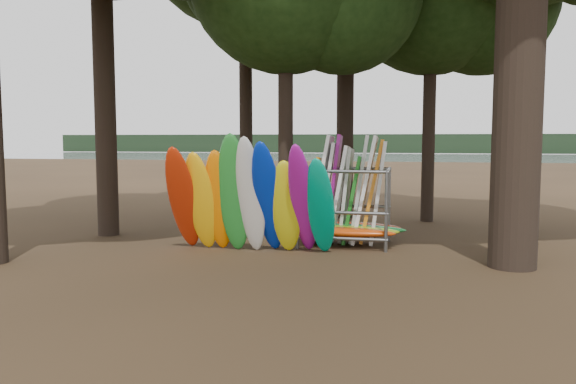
# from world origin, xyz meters

# --- Properties ---
(ground) EXTENTS (120.00, 120.00, 0.00)m
(ground) POSITION_xyz_m (0.00, 0.00, 0.00)
(ground) COLOR #47331E
(ground) RESTS_ON ground
(lake) EXTENTS (160.00, 160.00, 0.00)m
(lake) POSITION_xyz_m (0.00, 60.00, 0.00)
(lake) COLOR gray
(lake) RESTS_ON ground
(far_shore) EXTENTS (160.00, 4.00, 4.00)m
(far_shore) POSITION_xyz_m (0.00, 110.00, 2.00)
(far_shore) COLOR black
(far_shore) RESTS_ON ground
(kayak_row) EXTENTS (4.19, 2.07, 3.04)m
(kayak_row) POSITION_xyz_m (-1.22, 0.18, 1.30)
(kayak_row) COLOR red
(kayak_row) RESTS_ON ground
(storage_rack) EXTENTS (3.20, 1.53, 2.91)m
(storage_rack) POSITION_xyz_m (0.85, 1.85, 0.98)
(storage_rack) COLOR slate
(storage_rack) RESTS_ON ground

